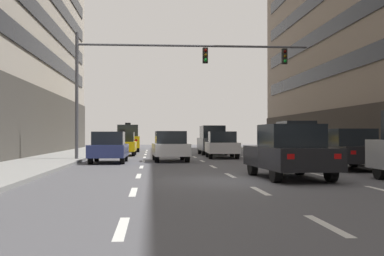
{
  "coord_description": "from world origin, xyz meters",
  "views": [
    {
      "loc": [
        -2.71,
        -15.89,
        1.4
      ],
      "look_at": [
        -0.65,
        10.79,
        1.76
      ],
      "focal_mm": 48.77,
      "sensor_mm": 36.0,
      "label": 1
    }
  ],
  "objects_px": {
    "car_driving_3": "(222,145)",
    "car_driving_6": "(289,152)",
    "car_driving_4": "(170,146)",
    "car_driving_0": "(212,140)",
    "car_driving_1": "(109,148)",
    "car_parked_2": "(348,149)",
    "taxi_driving_2": "(123,144)",
    "car_parked_3": "(296,141)",
    "taxi_driving_5": "(128,138)",
    "traffic_signal_0": "(161,68)"
  },
  "relations": [
    {
      "from": "car_parked_2",
      "to": "car_parked_3",
      "type": "relative_size",
      "value": 0.98
    },
    {
      "from": "car_driving_0",
      "to": "traffic_signal_0",
      "type": "distance_m",
      "value": 10.38
    },
    {
      "from": "taxi_driving_2",
      "to": "traffic_signal_0",
      "type": "distance_m",
      "value": 9.05
    },
    {
      "from": "car_parked_3",
      "to": "car_driving_0",
      "type": "bearing_deg",
      "value": 113.06
    },
    {
      "from": "car_driving_3",
      "to": "taxi_driving_5",
      "type": "distance_m",
      "value": 14.09
    },
    {
      "from": "car_parked_2",
      "to": "car_driving_0",
      "type": "bearing_deg",
      "value": 102.65
    },
    {
      "from": "taxi_driving_2",
      "to": "car_driving_3",
      "type": "xyz_separation_m",
      "value": [
        6.25,
        -4.22,
        0.0
      ]
    },
    {
      "from": "car_driving_3",
      "to": "car_driving_6",
      "type": "xyz_separation_m",
      "value": [
        0.14,
        -15.13,
        0.06
      ]
    },
    {
      "from": "taxi_driving_2",
      "to": "car_driving_6",
      "type": "bearing_deg",
      "value": -71.7
    },
    {
      "from": "car_driving_6",
      "to": "car_parked_3",
      "type": "relative_size",
      "value": 1.05
    },
    {
      "from": "car_driving_3",
      "to": "taxi_driving_5",
      "type": "height_order",
      "value": "taxi_driving_5"
    },
    {
      "from": "taxi_driving_2",
      "to": "traffic_signal_0",
      "type": "xyz_separation_m",
      "value": [
        2.47,
        -7.61,
        4.22
      ]
    },
    {
      "from": "car_driving_1",
      "to": "car_parked_2",
      "type": "xyz_separation_m",
      "value": [
        10.13,
        -5.82,
        0.04
      ]
    },
    {
      "from": "car_parked_3",
      "to": "taxi_driving_2",
      "type": "bearing_deg",
      "value": 143.29
    },
    {
      "from": "car_driving_3",
      "to": "car_parked_3",
      "type": "distance_m",
      "value": 4.91
    },
    {
      "from": "car_driving_0",
      "to": "traffic_signal_0",
      "type": "relative_size",
      "value": 0.34
    },
    {
      "from": "car_driving_3",
      "to": "car_driving_4",
      "type": "xyz_separation_m",
      "value": [
        -3.28,
        -3.7,
        -0.0
      ]
    },
    {
      "from": "car_parked_3",
      "to": "taxi_driving_5",
      "type": "bearing_deg",
      "value": 122.26
    },
    {
      "from": "car_driving_4",
      "to": "car_parked_2",
      "type": "relative_size",
      "value": 0.99
    },
    {
      "from": "car_parked_2",
      "to": "car_driving_1",
      "type": "bearing_deg",
      "value": 150.13
    },
    {
      "from": "car_driving_1",
      "to": "taxi_driving_2",
      "type": "height_order",
      "value": "taxi_driving_2"
    },
    {
      "from": "car_driving_0",
      "to": "car_driving_6",
      "type": "xyz_separation_m",
      "value": [
        0.1,
        -20.52,
        -0.17
      ]
    },
    {
      "from": "car_driving_0",
      "to": "car_driving_1",
      "type": "relative_size",
      "value": 1.02
    },
    {
      "from": "car_driving_6",
      "to": "car_parked_2",
      "type": "xyz_separation_m",
      "value": [
        3.56,
        4.2,
        -0.04
      ]
    },
    {
      "from": "taxi_driving_2",
      "to": "car_driving_4",
      "type": "xyz_separation_m",
      "value": [
        2.97,
        -7.92,
        -0.0
      ]
    },
    {
      "from": "car_driving_6",
      "to": "car_driving_3",
      "type": "bearing_deg",
      "value": 90.54
    },
    {
      "from": "traffic_signal_0",
      "to": "car_driving_6",
      "type": "bearing_deg",
      "value": -71.48
    },
    {
      "from": "car_driving_0",
      "to": "taxi_driving_2",
      "type": "distance_m",
      "value": 6.41
    },
    {
      "from": "car_driving_6",
      "to": "car_parked_2",
      "type": "relative_size",
      "value": 1.07
    },
    {
      "from": "car_driving_0",
      "to": "car_driving_3",
      "type": "xyz_separation_m",
      "value": [
        -0.04,
        -5.39,
        -0.23
      ]
    },
    {
      "from": "taxi_driving_2",
      "to": "taxi_driving_5",
      "type": "distance_m",
      "value": 8.4
    },
    {
      "from": "car_driving_6",
      "to": "car_driving_1",
      "type": "bearing_deg",
      "value": 123.25
    },
    {
      "from": "car_parked_3",
      "to": "traffic_signal_0",
      "type": "distance_m",
      "value": 8.47
    },
    {
      "from": "car_driving_1",
      "to": "car_parked_2",
      "type": "relative_size",
      "value": 0.95
    },
    {
      "from": "car_driving_0",
      "to": "car_driving_4",
      "type": "height_order",
      "value": "car_driving_0"
    },
    {
      "from": "taxi_driving_5",
      "to": "traffic_signal_0",
      "type": "relative_size",
      "value": 0.37
    },
    {
      "from": "car_driving_3",
      "to": "car_parked_3",
      "type": "height_order",
      "value": "car_parked_3"
    },
    {
      "from": "taxi_driving_2",
      "to": "car_parked_2",
      "type": "relative_size",
      "value": 0.97
    },
    {
      "from": "car_driving_0",
      "to": "car_parked_2",
      "type": "xyz_separation_m",
      "value": [
        3.66,
        -16.32,
        -0.21
      ]
    },
    {
      "from": "car_driving_6",
      "to": "car_driving_0",
      "type": "bearing_deg",
      "value": 90.28
    },
    {
      "from": "taxi_driving_2",
      "to": "car_parked_2",
      "type": "bearing_deg",
      "value": -56.68
    },
    {
      "from": "car_driving_0",
      "to": "car_driving_6",
      "type": "distance_m",
      "value": 20.52
    },
    {
      "from": "car_driving_3",
      "to": "traffic_signal_0",
      "type": "bearing_deg",
      "value": -138.12
    },
    {
      "from": "car_parked_2",
      "to": "car_driving_3",
      "type": "bearing_deg",
      "value": 108.72
    },
    {
      "from": "taxi_driving_2",
      "to": "car_driving_6",
      "type": "xyz_separation_m",
      "value": [
        6.4,
        -19.34,
        0.06
      ]
    },
    {
      "from": "car_driving_1",
      "to": "traffic_signal_0",
      "type": "height_order",
      "value": "traffic_signal_0"
    },
    {
      "from": "car_driving_6",
      "to": "car_parked_2",
      "type": "distance_m",
      "value": 5.5
    },
    {
      "from": "car_driving_3",
      "to": "car_parked_2",
      "type": "distance_m",
      "value": 11.54
    },
    {
      "from": "taxi_driving_5",
      "to": "car_driving_6",
      "type": "distance_m",
      "value": 28.47
    },
    {
      "from": "car_driving_1",
      "to": "taxi_driving_5",
      "type": "height_order",
      "value": "taxi_driving_5"
    }
  ]
}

